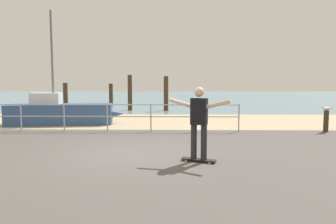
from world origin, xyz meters
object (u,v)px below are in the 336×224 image
skateboarder (199,119)px  bollard_short (326,121)px  seagull (326,109)px  skateboard (199,160)px  sailboat (65,113)px

skateboarder → bollard_short: size_ratio=2.04×
skateboarder → seagull: size_ratio=3.48×
skateboard → seagull: 6.85m
sailboat → skateboard: sailboat is taller
sailboat → skateboard: size_ratio=6.19×
skateboard → seagull: size_ratio=1.73×
sailboat → seagull: size_ratio=10.68×
bollard_short → seagull: 0.48m
bollard_short → seagull: bearing=-160.0°
skateboarder → bollard_short: bearing=42.0°
skateboarder → bollard_short: (5.06, 4.56, -0.61)m
skateboard → seagull: (5.05, 4.55, 0.82)m
sailboat → bollard_short: sailboat is taller
sailboat → bollard_short: 10.65m
sailboat → skateboarder: 8.48m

